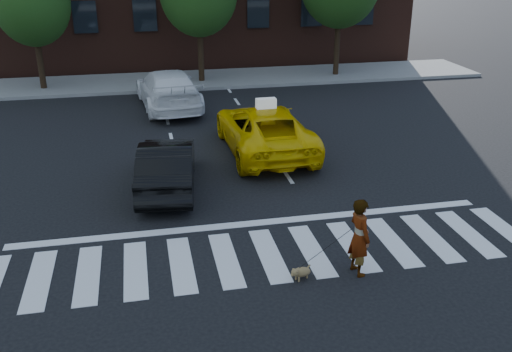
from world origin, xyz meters
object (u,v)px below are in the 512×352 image
Objects in this scene: taxi at (264,129)px; white_suv at (168,89)px; black_sedan at (167,165)px; dog at (300,272)px; woman at (359,237)px.

white_suv is (-2.80, 6.10, 0.03)m from taxi.
taxi is 1.31× the size of black_sedan.
dog is (1.80, -13.98, -0.63)m from white_suv.
taxi is 11.05× the size of dog.
white_suv is 10.96× the size of dog.
dog is at bearing 80.10° from woman.
taxi is 3.24× the size of woman.
white_suv is at bearing 1.76° from woman.
taxi is at bearing 109.04° from white_suv.
dog is (2.40, -5.41, -0.53)m from black_sedan.
white_suv reaches higher than black_sedan.
woman is at bearing 130.73° from black_sedan.
taxi is 7.97m from dog.
white_suv is at bearing 72.62° from dog.
white_suv is 3.21× the size of woman.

